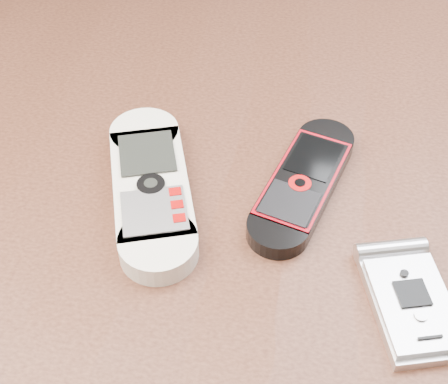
{
  "coord_description": "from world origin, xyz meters",
  "views": [
    {
      "loc": [
        0.05,
        -0.33,
        1.11
      ],
      "look_at": [
        0.01,
        0.0,
        0.76
      ],
      "focal_mm": 50.0,
      "sensor_mm": 36.0,
      "label": 1
    }
  ],
  "objects": [
    {
      "name": "table",
      "position": [
        0.0,
        0.0,
        0.64
      ],
      "size": [
        1.2,
        0.8,
        0.75
      ],
      "color": "black",
      "rests_on": "ground"
    },
    {
      "name": "nokia_white",
      "position": [
        -0.05,
        -0.0,
        0.76
      ],
      "size": [
        0.11,
        0.18,
        0.02
      ],
      "primitive_type": "cube",
      "rotation": [
        0.0,
        0.0,
        0.31
      ],
      "color": "silver",
      "rests_on": "table"
    },
    {
      "name": "nokia_black_red",
      "position": [
        0.06,
        0.02,
        0.76
      ],
      "size": [
        0.09,
        0.16,
        0.02
      ],
      "primitive_type": "cube",
      "rotation": [
        0.0,
        0.0,
        -0.3
      ],
      "color": "black",
      "rests_on": "table"
    },
    {
      "name": "motorola_razr",
      "position": [
        0.14,
        -0.08,
        0.76
      ],
      "size": [
        0.08,
        0.11,
        0.02
      ],
      "primitive_type": "cube",
      "rotation": [
        0.0,
        0.0,
        0.28
      ],
      "color": "silver",
      "rests_on": "table"
    }
  ]
}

